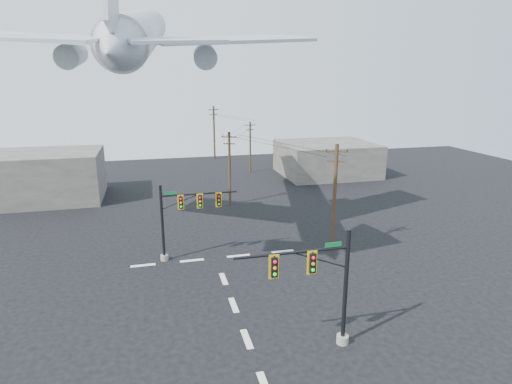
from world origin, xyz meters
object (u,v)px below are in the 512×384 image
object	(u,v)px
utility_pole_a	(334,197)
utility_pole_b	(230,167)
utility_pole_d	(214,131)
utility_pole_c	(250,146)
signal_mast_near	(323,288)
signal_mast_far	(182,217)
airliner	(138,34)

from	to	relation	value
utility_pole_a	utility_pole_b	distance (m)	17.29
utility_pole_d	utility_pole_c	bearing A→B (deg)	-97.99
signal_mast_near	utility_pole_b	distance (m)	29.09
signal_mast_far	airliner	bearing A→B (deg)	113.54
signal_mast_near	signal_mast_far	distance (m)	15.79
utility_pole_b	utility_pole_d	world-z (taller)	utility_pole_d
airliner	utility_pole_d	bearing A→B (deg)	-11.66
utility_pole_d	airliner	xyz separation A→B (m)	(-12.09, -39.07, 13.36)
signal_mast_far	utility_pole_d	world-z (taller)	utility_pole_d
utility_pole_b	utility_pole_c	xyz separation A→B (m)	(6.53, 17.01, -0.33)
signal_mast_near	airliner	world-z (taller)	airliner
utility_pole_b	signal_mast_far	bearing A→B (deg)	-92.23
signal_mast_near	utility_pole_a	bearing A→B (deg)	63.66
signal_mast_near	airliner	distance (m)	26.57
utility_pole_c	signal_mast_far	bearing A→B (deg)	-119.52
signal_mast_far	utility_pole_c	xyz separation A→B (m)	(13.35, 31.72, 0.55)
signal_mast_near	signal_mast_far	world-z (taller)	signal_mast_near
signal_mast_far	utility_pole_a	size ratio (longest dim) A/B	0.69
utility_pole_d	utility_pole_b	bearing A→B (deg)	-119.27
signal_mast_far	utility_pole_a	distance (m)	13.11
signal_mast_near	utility_pole_a	distance (m)	14.47
signal_mast_near	utility_pole_a	xyz separation A→B (m)	(6.40, 12.92, 1.24)
utility_pole_c	utility_pole_b	bearing A→B (deg)	-117.70
signal_mast_far	utility_pole_c	distance (m)	34.42
airliner	utility_pole_b	bearing A→B (deg)	-40.81
signal_mast_far	utility_pole_b	world-z (taller)	utility_pole_b
airliner	signal_mast_near	bearing A→B (deg)	-150.17
utility_pole_b	utility_pole_c	bearing A→B (deg)	91.62
utility_pole_b	utility_pole_c	distance (m)	18.22
signal_mast_far	utility_pole_d	distance (m)	45.89
signal_mast_far	utility_pole_a	bearing A→B (deg)	-6.35
utility_pole_a	airliner	bearing A→B (deg)	179.93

